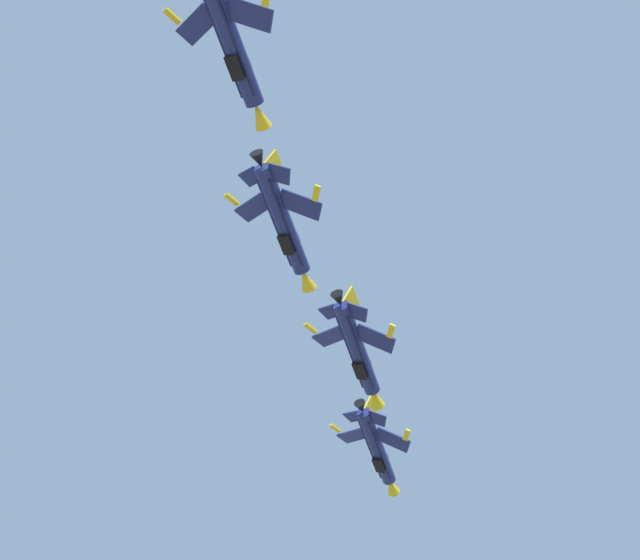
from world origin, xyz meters
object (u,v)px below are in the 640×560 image
Objects in this scene: fighter_jet_lead at (377,449)px; fighter_jet_left_wing at (358,351)px; fighter_jet_right_wing at (284,223)px; fighter_jet_left_outer at (232,42)px.

fighter_jet_lead reaches higher than fighter_jet_left_wing.
fighter_jet_right_wing is (-5.58, -15.64, 1.44)m from fighter_jet_left_wing.
fighter_jet_left_outer is (-7.77, -51.90, -2.36)m from fighter_jet_lead.
fighter_jet_lead is 1.00× the size of fighter_jet_right_wing.
fighter_jet_lead is at bearing 89.72° from fighter_jet_right_wing.
fighter_jet_lead is at bearing 98.21° from fighter_jet_left_wing.
fighter_jet_left_wing is at bearing 88.15° from fighter_jet_left_outer.
fighter_jet_left_outer is (-1.60, -18.21, -0.49)m from fighter_jet_right_wing.
fighter_jet_lead is 1.00× the size of fighter_jet_left_outer.
fighter_jet_right_wing is 1.00× the size of fighter_jet_left_outer.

